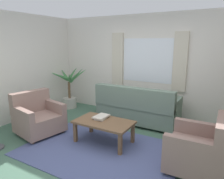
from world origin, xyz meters
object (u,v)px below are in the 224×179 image
Objects in this scene: armchair_left at (38,117)px; armchair_right at (200,149)px; coffee_table at (104,124)px; potted_plant at (69,90)px; book_stack_on_table at (101,117)px; couch at (137,108)px.

armchair_right is (3.18, 0.27, 0.00)m from armchair_left.
coffee_table is 0.87× the size of potted_plant.
coffee_table is (-1.73, 0.05, 0.03)m from armchair_right.
potted_plant reaches higher than armchair_right.
book_stack_on_table is (-1.85, 0.14, 0.11)m from armchair_right.
armchair_left is 2.88× the size of book_stack_on_table.
couch reaches higher than armchair_right.
armchair_right is at bearing -1.60° from coffee_table.
armchair_right is 1.73m from coffee_table.
potted_plant is at bearing -111.48° from armchair_right.
couch is at bearing 77.31° from book_stack_on_table.
armchair_left is 1.12× the size of armchair_right.
armchair_left is at bearing -85.99° from armchair_right.
armchair_left and armchair_right have the same top height.
couch is 1.73× the size of coffee_table.
couch is 2.25m from armchair_left.
book_stack_on_table is 2.32m from potted_plant.
armchair_right is 1.86m from book_stack_on_table.
potted_plant is at bearing 146.13° from coffee_table.
potted_plant is at bearing -3.11° from couch.
book_stack_on_table is (1.34, 0.41, 0.11)m from armchair_left.
book_stack_on_table is (-0.26, -1.16, 0.10)m from couch.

